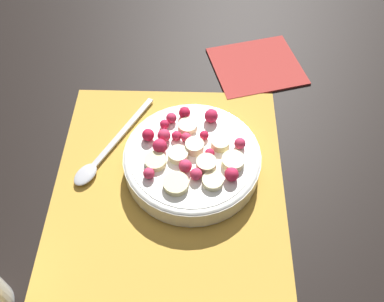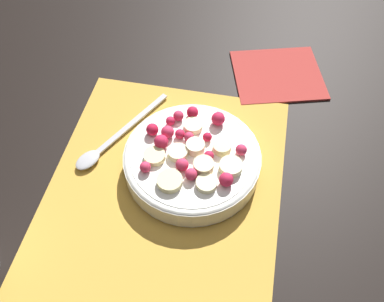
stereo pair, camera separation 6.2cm
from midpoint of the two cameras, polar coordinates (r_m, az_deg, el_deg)
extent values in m
plane|color=black|center=(0.64, -5.91, -5.64)|extent=(3.00, 3.00, 0.00)
cube|color=gold|center=(0.64, -5.93, -5.50)|extent=(0.41, 0.34, 0.01)
cylinder|color=silver|center=(0.64, -2.76, -1.57)|extent=(0.20, 0.20, 0.03)
torus|color=silver|center=(0.63, -2.81, -0.90)|extent=(0.20, 0.20, 0.01)
cylinder|color=white|center=(0.63, -2.82, -0.66)|extent=(0.18, 0.18, 0.00)
cylinder|color=beige|center=(0.60, -0.99, -1.94)|extent=(0.03, 0.03, 0.01)
cylinder|color=#F4EAB7|center=(0.62, -2.49, 0.43)|extent=(0.04, 0.04, 0.01)
cylinder|color=beige|center=(0.63, 1.01, 0.87)|extent=(0.03, 0.03, 0.01)
cylinder|color=#F4EAB7|center=(0.62, -4.72, -0.68)|extent=(0.04, 0.04, 0.01)
cylinder|color=beige|center=(0.61, 2.63, -1.56)|extent=(0.05, 0.05, 0.01)
cylinder|color=beige|center=(0.59, -0.21, -4.23)|extent=(0.03, 0.03, 0.01)
cylinder|color=beige|center=(0.59, -5.15, -4.59)|extent=(0.05, 0.05, 0.01)
cylinder|color=beige|center=(0.65, -3.29, 3.17)|extent=(0.03, 0.03, 0.01)
cylinder|color=beige|center=(0.62, -7.76, -1.55)|extent=(0.04, 0.04, 0.01)
sphere|color=#D12347|center=(0.62, -0.51, -0.48)|extent=(0.01, 0.01, 0.01)
sphere|color=#D12347|center=(0.66, -0.11, 4.54)|extent=(0.02, 0.02, 0.02)
sphere|color=#DB3356|center=(0.60, -8.72, -3.14)|extent=(0.02, 0.02, 0.02)
sphere|color=#DB3356|center=(0.60, -3.84, -2.21)|extent=(0.02, 0.02, 0.02)
sphere|color=#DB3356|center=(0.63, 3.61, 0.85)|extent=(0.02, 0.02, 0.02)
sphere|color=red|center=(0.64, -8.63, 1.96)|extent=(0.02, 0.02, 0.02)
sphere|color=#DB3356|center=(0.64, -6.54, 1.90)|extent=(0.02, 0.02, 0.02)
sphere|color=#D12347|center=(0.62, -7.16, 0.49)|extent=(0.02, 0.02, 0.02)
sphere|color=#D12347|center=(0.64, -4.85, 1.86)|extent=(0.01, 0.01, 0.01)
sphere|color=red|center=(0.64, -1.14, 1.94)|extent=(0.01, 0.01, 0.01)
sphere|color=#D12347|center=(0.59, 2.33, -3.67)|extent=(0.02, 0.02, 0.02)
sphere|color=#DB3356|center=(0.59, -2.41, -3.17)|extent=(0.02, 0.02, 0.02)
sphere|color=#DB3356|center=(0.63, -3.59, 1.62)|extent=(0.02, 0.02, 0.02)
sphere|color=#D12347|center=(0.65, -6.42, 3.41)|extent=(0.01, 0.01, 0.01)
sphere|color=#DB3356|center=(0.66, -5.73, 4.26)|extent=(0.02, 0.02, 0.02)
sphere|color=red|center=(0.66, -3.66, 4.95)|extent=(0.02, 0.02, 0.02)
cube|color=#B2B2B7|center=(0.71, -11.54, 2.50)|extent=(0.15, 0.08, 0.00)
ellipsoid|color=#B2B2B7|center=(0.67, -16.63, -3.21)|extent=(0.05, 0.04, 0.01)
cube|color=#A3332D|center=(0.81, 6.43, 11.17)|extent=(0.18, 0.19, 0.01)
camera|label=1|loc=(0.03, -92.87, -3.84)|focal=40.00mm
camera|label=2|loc=(0.03, 87.13, 3.84)|focal=40.00mm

